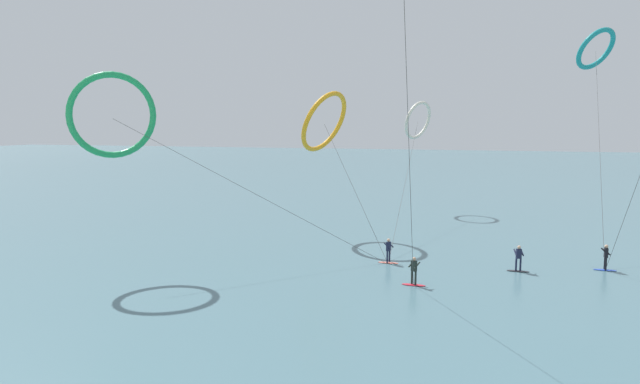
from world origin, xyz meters
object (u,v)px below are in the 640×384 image
at_px(kite_amber, 324,122).
at_px(kite_ivory, 418,120).
at_px(surfer_coral, 388,252).
at_px(surfer_charcoal, 518,260).
at_px(surfer_cobalt, 606,259).
at_px(surfer_crimson, 414,273).
at_px(kite_emerald, 113,115).
at_px(kite_teal, 596,49).

relative_size(kite_amber, kite_ivory, 0.46).
bearing_deg(kite_amber, surfer_coral, 57.70).
bearing_deg(kite_ivory, surfer_charcoal, 49.99).
bearing_deg(surfer_cobalt, kite_ivory, -147.93).
xyz_separation_m(surfer_crimson, kite_ivory, (-3.46, 29.10, 9.09)).
relative_size(surfer_coral, kite_emerald, 0.09).
relative_size(surfer_cobalt, surfer_crimson, 1.00).
bearing_deg(kite_ivory, surfer_crimson, 35.27).
height_order(surfer_coral, surfer_crimson, same).
bearing_deg(kite_teal, kite_ivory, -67.83).
bearing_deg(surfer_crimson, surfer_coral, -29.42).
height_order(surfer_crimson, kite_ivory, kite_ivory).
relative_size(kite_teal, kite_ivory, 0.67).
xyz_separation_m(surfer_cobalt, surfer_crimson, (-11.43, -6.93, 0.00)).
xyz_separation_m(surfer_coral, kite_ivory, (-1.14, 24.41, 9.09)).
height_order(kite_emerald, kite_teal, kite_teal).
distance_m(surfer_crimson, kite_amber, 18.11).
xyz_separation_m(surfer_charcoal, kite_ivory, (-9.49, 24.09, 9.09)).
bearing_deg(surfer_crimson, surfer_charcoal, -105.91).
distance_m(surfer_coral, kite_teal, 27.49).
bearing_deg(kite_teal, kite_amber, -21.23).
relative_size(kite_amber, kite_emerald, 0.65).
bearing_deg(kite_ivory, surfer_coral, 31.18).
bearing_deg(surfer_cobalt, surfer_crimson, -60.56).
xyz_separation_m(surfer_cobalt, kite_amber, (-20.69, 5.86, 8.86)).
distance_m(kite_amber, kite_ivory, 17.32).
xyz_separation_m(surfer_charcoal, surfer_cobalt, (5.40, 1.92, 0.00)).
xyz_separation_m(surfer_cobalt, kite_teal, (1.18, 15.18, 15.15)).
bearing_deg(surfer_coral, kite_ivory, -154.98).
bearing_deg(surfer_charcoal, kite_ivory, -85.86).
distance_m(surfer_charcoal, kite_teal, 23.78).
relative_size(kite_emerald, kite_teal, 1.07).
bearing_deg(surfer_charcoal, kite_emerald, -2.37).
height_order(surfer_charcoal, kite_ivory, kite_ivory).
xyz_separation_m(kite_emerald, kite_ivory, (15.57, 30.80, -0.12)).
bearing_deg(surfer_crimson, kite_amber, -19.74).
bearing_deg(kite_emerald, surfer_cobalt, 147.05).
relative_size(surfer_charcoal, kite_ivory, 0.06).
distance_m(surfer_coral, kite_amber, 13.87).
height_order(surfer_charcoal, kite_amber, kite_amber).
height_order(surfer_cobalt, surfer_coral, same).
height_order(kite_amber, kite_teal, kite_teal).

